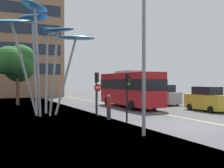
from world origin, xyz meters
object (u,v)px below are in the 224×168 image
Objects in this scene: no_entry_sign at (98,95)px; car_parked_mid at (207,100)px; street_lamp at (149,35)px; leaf_sculpture at (43,31)px; car_parked_far at (163,95)px; traffic_light_kerb_far at (97,84)px; car_side_street at (132,93)px; pedestrian at (109,107)px; traffic_light_kerb_near at (128,87)px; red_bus at (130,88)px.

car_parked_mid is at bearing -5.76° from no_entry_sign.
car_parked_mid is 13.74m from street_lamp.
car_parked_far is (14.72, 3.66, -5.77)m from leaf_sculpture.
traffic_light_kerb_far is 0.76× the size of car_parked_far.
no_entry_sign is at bearing -106.86° from traffic_light_kerb_far.
car_parked_mid is 1.67× the size of no_entry_sign.
traffic_light_kerb_far is at bearing 73.14° from no_entry_sign.
pedestrian is (-10.93, -15.94, -0.16)m from car_side_street.
car_side_street is (10.27, 17.51, -1.29)m from traffic_light_kerb_near.
car_side_street is (10.61, 12.87, -1.46)m from traffic_light_kerb_far.
pedestrian is (-10.57, -1.26, -0.15)m from car_parked_mid.
no_entry_sign is (-10.83, -13.62, 0.63)m from car_side_street.
pedestrian is (-0.33, -3.06, -1.62)m from traffic_light_kerb_far.
car_parked_mid reaches higher than car_side_street.
pedestrian is (-5.77, -7.28, -1.19)m from red_bus.
traffic_light_kerb_near is at bearing -163.99° from car_parked_mid.
traffic_light_kerb_far is 10.50m from car_parked_mid.
leaf_sculpture is 19.15m from car_side_street.
car_parked_mid is 2.37× the size of pedestrian.
car_parked_far is at bearing 51.61° from street_lamp.
traffic_light_kerb_near is 0.71× the size of car_parked_far.
street_lamp is at bearing -146.97° from car_parked_mid.
red_bus reaches higher than no_entry_sign.
leaf_sculpture is 2.03× the size of car_side_street.
street_lamp is at bearing -73.55° from leaf_sculpture.
traffic_light_kerb_far reaches higher than car_parked_far.
car_side_street is (0.37, 14.67, 0.01)m from car_parked_mid.
leaf_sculpture is 9.04m from traffic_light_kerb_near.
no_entry_sign is (0.54, 8.21, -3.41)m from street_lamp.
car_parked_mid is at bearing -91.43° from car_side_street.
car_side_street is 17.41m from no_entry_sign.
car_parked_far reaches higher than pedestrian.
car_parked_far is 7.30m from car_side_street.
leaf_sculpture reaches higher than car_parked_mid.
red_bus is 2.36× the size of car_side_street.
street_lamp reaches higher than pedestrian.
street_lamp reaches higher than car_parked_far.
car_parked_mid is at bearing 33.03° from street_lamp.
traffic_light_kerb_far is (-0.34, 4.64, 0.17)m from traffic_light_kerb_near.
traffic_light_kerb_far is at bearing -25.63° from leaf_sculpture.
traffic_light_kerb_near is 0.76× the size of car_parked_mid.
traffic_light_kerb_near is at bearing -56.60° from leaf_sculpture.
no_entry_sign is (-10.47, 1.06, 0.64)m from car_parked_mid.
no_entry_sign is (0.10, 2.32, 0.79)m from pedestrian.
red_bus is at bearing 51.61° from pedestrian.
pedestrian is at bearing -173.19° from car_parked_mid.
leaf_sculpture reaches higher than red_bus.
pedestrian is at bearing 112.92° from traffic_light_kerb_near.
red_bus is 3.06× the size of traffic_light_kerb_near.
red_bus is at bearing -165.70° from car_parked_far.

